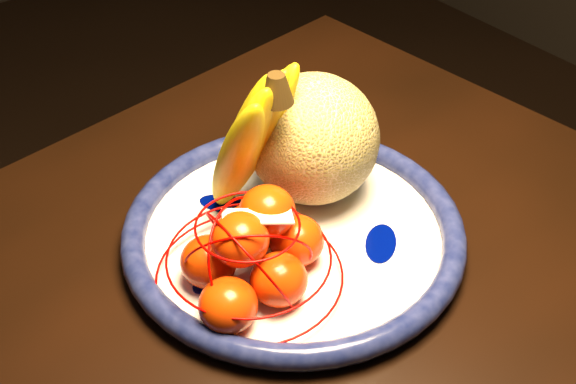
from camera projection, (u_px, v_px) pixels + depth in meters
fruit_bowl at (293, 233)px, 0.92m from camera, size 0.39×0.39×0.03m
cantaloupe at (313, 139)px, 0.93m from camera, size 0.15×0.15×0.15m
banana_bunch at (245, 138)px, 0.88m from camera, size 0.13×0.14×0.22m
mandarin_bag at (252, 254)px, 0.84m from camera, size 0.22×0.22×0.13m
price_tag at (258, 216)px, 0.81m from camera, size 0.08×0.06×0.01m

